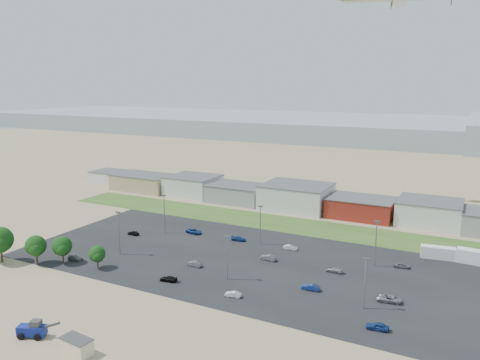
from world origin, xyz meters
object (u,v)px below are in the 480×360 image
Objects in this scene: parked_car_5 at (133,233)px; parked_car_4 at (195,264)px; parked_car_9 at (194,231)px; parked_car_1 at (311,287)px; parked_car_12 at (334,270)px; parked_car_3 at (168,279)px; box_trailer_a at (438,253)px; telehandler at (32,329)px; parked_car_13 at (233,294)px; parked_car_6 at (239,239)px; parked_car_2 at (377,326)px; parked_car_0 at (388,299)px; parked_car_8 at (402,265)px; parked_car_11 at (290,247)px; portable_shed at (77,346)px; parked_car_7 at (268,258)px; parked_car_10 at (75,258)px.

parked_car_4 is at bearing 70.49° from parked_car_5.
parked_car_9 is at bearing -144.42° from parked_car_4.
parked_car_1 is 1.02× the size of parked_car_4.
parked_car_3 is at bearing -51.25° from parked_car_12.
box_trailer_a is 1.65× the size of parked_car_9.
telehandler is 59.23m from parked_car_9.
parked_car_13 is at bearing -30.14° from parked_car_12.
parked_car_6 is at bearing -161.29° from parked_car_13.
telehandler reaches higher than parked_car_2.
parked_car_0 is at bearing 16.30° from telehandler.
parked_car_8 is (-6.76, -10.22, -0.86)m from box_trailer_a.
parked_car_2 is 1.08× the size of parked_car_11.
portable_shed is 1.32× the size of parked_car_7.
parked_car_9 is 1.18× the size of parked_car_10.
telehandler is 36.47m from parked_car_13.
parked_car_4 reaches higher than parked_car_3.
parked_car_7 is at bearing -130.95° from parked_car_1.
parked_car_2 is at bearing -110.34° from parked_car_9.
parked_car_10 is (-20.17, 28.72, -0.94)m from telehandler.
parked_car_8 reaches higher than parked_car_10.
box_trailer_a is at bearing 107.46° from parked_car_5.
parked_car_10 is at bearing 3.62° from parked_car_5.
parked_car_5 is at bearing -104.81° from parked_car_0.
parked_car_5 is at bearing -123.39° from parked_car_13.
parked_car_8 is at bearing -95.53° from parked_car_6.
portable_shed reaches higher than parked_car_8.
box_trailer_a is 58.52m from parked_car_4.
box_trailer_a is at bearing -78.16° from parked_car_11.
parked_car_7 reaches higher than parked_car_3.
parked_car_11 is (-12.31, 20.53, -0.04)m from parked_car_1.
parked_car_10 is at bearing 102.82° from telehandler.
parked_car_3 reaches higher than parked_car_12.
portable_shed is 1.38× the size of parked_car_1.
parked_car_6 is (-2.26, 59.34, -0.73)m from portable_shed.
parked_car_0 is at bearing 77.06° from parked_car_7.
telehandler is (-10.40, 0.21, 0.20)m from portable_shed.
parked_car_10 is at bearing -67.89° from parked_car_4.
box_trailer_a is 2.09× the size of parked_car_4.
parked_car_7 is at bearing 102.05° from parked_car_8.
parked_car_2 reaches higher than parked_car_1.
telehandler is 63.36m from parked_car_11.
parked_car_1 is 18.25m from parked_car_7.
parked_car_8 is 0.89× the size of parked_car_10.
parked_car_8 is at bearing 100.79° from parked_car_5.
box_trailer_a reaches higher than parked_car_8.
telehandler is at bearing -151.10° from parked_car_10.
portable_shed reaches higher than parked_car_13.
parked_car_0 reaches higher than parked_car_2.
parked_car_6 reaches higher than parked_car_12.
parked_car_9 is 44.00m from parked_car_12.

